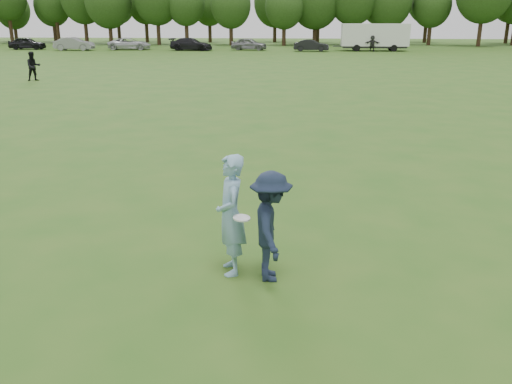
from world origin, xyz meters
TOP-DOWN VIEW (x-y plane):
  - ground at (0.00, 0.00)m, footprint 200.00×200.00m
  - thrower at (0.17, -0.51)m, footprint 0.65×0.82m
  - defender at (0.83, -0.69)m, footprint 0.80×1.23m
  - player_far_a at (-16.28, 26.15)m, footprint 1.15×1.12m
  - player_far_d at (9.46, 59.40)m, footprint 1.78×0.63m
  - car_a at (-33.87, 60.12)m, footprint 4.57×1.97m
  - car_b at (-27.06, 58.56)m, footprint 4.86×1.88m
  - car_c at (-20.60, 60.43)m, footprint 5.56×3.09m
  - car_d at (-12.58, 59.64)m, footprint 5.41×2.64m
  - car_e at (-5.53, 61.01)m, footprint 4.63×2.35m
  - car_f at (2.20, 59.25)m, footprint 4.29×1.75m
  - disc_in_play at (0.38, -0.81)m, footprint 0.28×0.28m
  - cargo_trailer at (9.85, 60.71)m, footprint 9.00×2.75m
  - treeline at (2.81, 76.90)m, footprint 130.35×18.39m

SIDE VIEW (x-z plane):
  - ground at x=0.00m, z-range 0.00..0.00m
  - car_f at x=2.20m, z-range 0.00..1.38m
  - car_c at x=-20.60m, z-range 0.00..1.47m
  - car_e at x=-5.53m, z-range 0.00..1.51m
  - car_d at x=-12.58m, z-range 0.00..1.52m
  - car_a at x=-33.87m, z-range 0.00..1.54m
  - car_b at x=-27.06m, z-range 0.00..1.58m
  - defender at x=0.83m, z-range 0.00..1.78m
  - player_far_a at x=-16.28m, z-range 0.00..1.87m
  - player_far_d at x=9.46m, z-range 0.00..1.89m
  - thrower at x=0.17m, z-range 0.00..1.99m
  - disc_in_play at x=0.38m, z-range 1.04..1.09m
  - cargo_trailer at x=9.85m, z-range 0.18..3.38m
  - treeline at x=2.81m, z-range 0.39..12.13m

